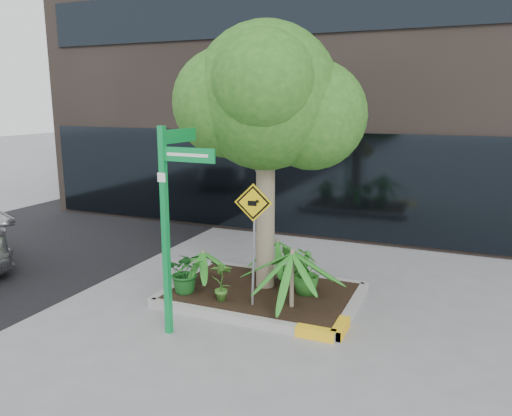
% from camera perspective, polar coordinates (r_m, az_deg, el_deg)
% --- Properties ---
extents(ground, '(80.00, 80.00, 0.00)m').
position_cam_1_polar(ground, '(8.84, -1.23, -10.78)').
color(ground, gray).
rests_on(ground, ground).
extents(planter, '(3.35, 2.36, 0.15)m').
position_cam_1_polar(planter, '(8.95, 0.87, -9.78)').
color(planter, '#9E9E99').
rests_on(planter, ground).
extents(tree, '(3.20, 2.84, 4.81)m').
position_cam_1_polar(tree, '(8.61, 1.17, 12.59)').
color(tree, gray).
rests_on(tree, ground).
extents(palm_front, '(1.10, 1.10, 1.22)m').
position_cam_1_polar(palm_front, '(8.02, 4.17, -5.15)').
color(palm_front, gray).
rests_on(palm_front, ground).
extents(palm_left, '(0.77, 0.77, 0.85)m').
position_cam_1_polar(palm_left, '(9.03, -6.06, -5.03)').
color(palm_left, gray).
rests_on(palm_left, ground).
extents(palm_back, '(0.86, 0.86, 0.96)m').
position_cam_1_polar(palm_back, '(9.37, 2.46, -3.82)').
color(palm_back, gray).
rests_on(palm_back, ground).
extents(shrub_a, '(0.87, 0.87, 0.76)m').
position_cam_1_polar(shrub_a, '(8.85, -7.99, -7.20)').
color(shrub_a, '#164F1A').
rests_on(shrub_a, planter).
extents(shrub_b, '(0.63, 0.63, 0.82)m').
position_cam_1_polar(shrub_b, '(8.73, 5.77, -7.20)').
color(shrub_b, '#286C20').
rests_on(shrub_b, planter).
extents(shrub_c, '(0.45, 0.45, 0.70)m').
position_cam_1_polar(shrub_c, '(8.42, -3.92, -8.35)').
color(shrub_c, '#3A7424').
rests_on(shrub_c, planter).
extents(shrub_d, '(0.54, 0.54, 0.74)m').
position_cam_1_polar(shrub_d, '(9.14, 4.00, -6.52)').
color(shrub_d, '#26681E').
rests_on(shrub_d, planter).
extents(street_sign_post, '(0.92, 0.91, 3.10)m').
position_cam_1_polar(street_sign_post, '(7.30, -9.75, -0.06)').
color(street_sign_post, '#0D9641').
rests_on(street_sign_post, ground).
extents(cattle_sign, '(0.61, 0.26, 2.01)m').
position_cam_1_polar(cattle_sign, '(8.02, -0.29, -1.77)').
color(cattle_sign, slate).
rests_on(cattle_sign, ground).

